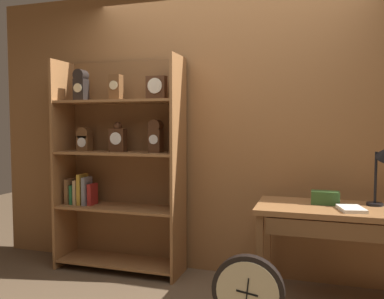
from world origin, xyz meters
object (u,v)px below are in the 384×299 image
object	(u,v)px
workbench	(345,220)
round_clock_large	(248,293)
desk_lamp	(384,161)
bookshelf	(118,164)
toolbox_small	(325,198)
open_repair_manual	(351,209)

from	to	relation	value
workbench	round_clock_large	xyz separation A→B (m)	(-0.62, -0.57, -0.39)
workbench	desk_lamp	bearing A→B (deg)	25.22
bookshelf	round_clock_large	bearing A→B (deg)	-30.60
bookshelf	round_clock_large	size ratio (longest dim) A/B	3.80
bookshelf	toolbox_small	size ratio (longest dim) A/B	9.42
bookshelf	toolbox_small	bearing A→B (deg)	-4.11
open_repair_manual	round_clock_large	distance (m)	0.96
bookshelf	desk_lamp	size ratio (longest dim) A/B	4.00
bookshelf	toolbox_small	distance (m)	1.85
workbench	toolbox_small	bearing A→B (deg)	146.17
toolbox_small	desk_lamp	bearing A→B (deg)	4.12
workbench	toolbox_small	size ratio (longest dim) A/B	6.22
bookshelf	open_repair_manual	world-z (taller)	bookshelf
workbench	toolbox_small	world-z (taller)	toolbox_small
workbench	round_clock_large	distance (m)	0.93
desk_lamp	round_clock_large	world-z (taller)	desk_lamp
bookshelf	toolbox_small	world-z (taller)	bookshelf
bookshelf	open_repair_manual	xyz separation A→B (m)	(2.01, -0.31, -0.23)
round_clock_large	open_repair_manual	bearing A→B (deg)	36.85
bookshelf	desk_lamp	distance (m)	2.24
open_repair_manual	workbench	bearing A→B (deg)	97.98
bookshelf	workbench	size ratio (longest dim) A/B	1.51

